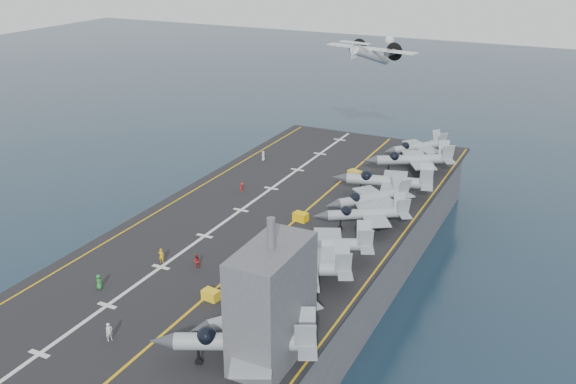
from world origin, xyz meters
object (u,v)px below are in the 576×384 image
at_px(island_superstructure, 272,290).
at_px(fighter_jet_0, 244,340).
at_px(transport_plane, 371,55).
at_px(tow_cart_a, 211,295).

relative_size(island_superstructure, fighter_jet_0, 0.78).
relative_size(island_superstructure, transport_plane, 0.64).
relative_size(tow_cart_a, transport_plane, 0.09).
xyz_separation_m(fighter_jet_0, tow_cart_a, (-9.43, 8.73, -2.21)).
height_order(island_superstructure, tow_cart_a, island_superstructure).
xyz_separation_m(fighter_jet_0, transport_plane, (-17.89, 85.38, 12.53)).
bearing_deg(fighter_jet_0, transport_plane, 101.84).
bearing_deg(transport_plane, fighter_jet_0, -78.16).
relative_size(fighter_jet_0, tow_cart_a, 9.12).
height_order(island_superstructure, fighter_jet_0, island_superstructure).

